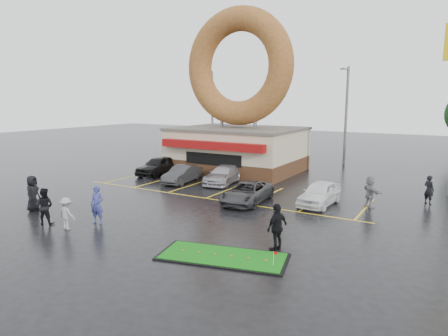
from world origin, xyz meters
The scene contains 18 objects.
ground centered at (0.00, 0.00, 0.00)m, with size 120.00×120.00×0.00m, color black.
donut_shop centered at (-3.00, 12.97, 4.46)m, with size 10.20×8.70×13.50m.
streetlight_left centered at (-10.00, 19.92, 4.78)m, with size 0.40×2.21×9.00m.
streetlight_mid centered at (4.00, 20.92, 4.78)m, with size 0.40×2.21×9.00m.
car_black centered at (-7.57, 8.00, 0.75)m, with size 1.77×4.41×1.50m, color black.
car_dgrey centered at (-4.08, 6.48, 0.63)m, with size 1.34×3.84×1.26m, color #2D2D30.
car_silver centered at (-1.36, 7.86, 0.64)m, with size 1.80×4.43×1.29m, color #A0A0A5.
car_grey centered at (2.68, 3.79, 0.62)m, with size 2.04×4.43×1.23m, color #333336.
car_white centered at (6.53, 5.48, 0.68)m, with size 1.61×4.00×1.36m, color white.
person_blue centered at (-1.80, -3.56, 0.94)m, with size 0.69×0.45×1.88m, color navy.
person_blackjkt centered at (-3.92, -4.96, 0.91)m, with size 0.88×0.69×1.81m, color black.
person_hoodie centered at (-2.33, -4.93, 0.76)m, with size 0.99×0.57×1.53m, color #949497.
person_bystander centered at (-6.56, -3.80, 0.99)m, with size 0.97×0.63×1.98m, color black.
person_cameraman centered at (7.22, -2.37, 0.98)m, with size 1.15×0.48×1.96m, color black.
person_walker_near centered at (9.14, 6.39, 0.91)m, with size 1.68×0.54×1.82m, color gray.
person_walker_far centered at (11.94, 8.92, 0.85)m, with size 0.62×0.41×1.70m, color black.
dumpster centered at (-9.37, 12.29, 0.65)m, with size 1.80×1.20×1.30m, color #173D22.
putting_green centered at (5.73, -4.12, 0.04)m, with size 5.33×3.24×0.62m.
Camera 1 is at (13.24, -16.69, 6.04)m, focal length 32.00 mm.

